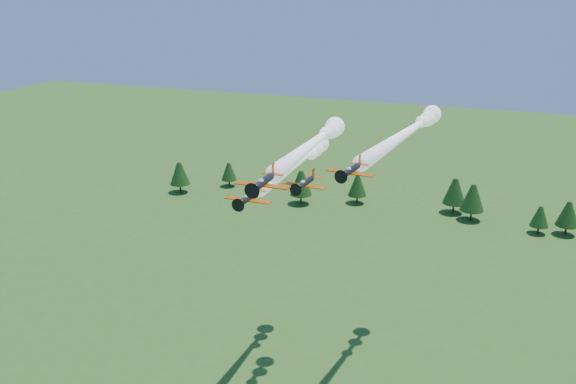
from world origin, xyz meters
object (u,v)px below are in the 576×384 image
(plane_slot, at_px, (305,183))
(plane_lead, at_px, (315,142))
(plane_right, at_px, (409,131))
(plane_left, at_px, (300,160))

(plane_slot, bearing_deg, plane_lead, 102.32)
(plane_lead, bearing_deg, plane_right, 45.40)
(plane_lead, bearing_deg, plane_slot, -82.65)
(plane_left, bearing_deg, plane_slot, -67.46)
(plane_right, bearing_deg, plane_left, -162.81)
(plane_lead, xyz_separation_m, plane_left, (-6.43, 10.67, -6.67))
(plane_lead, height_order, plane_left, plane_lead)
(plane_lead, distance_m, plane_slot, 9.87)
(plane_right, bearing_deg, plane_lead, -126.56)
(plane_lead, bearing_deg, plane_left, 120.07)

